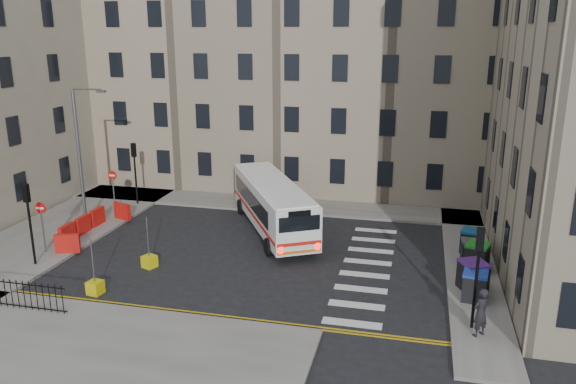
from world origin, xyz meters
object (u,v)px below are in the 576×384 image
at_px(streetlamp, 79,155).
at_px(wheelie_bin_c, 477,256).
at_px(bus, 273,203).
at_px(wheelie_bin_d, 470,251).
at_px(wheelie_bin_b, 473,276).
at_px(bollard_chevron, 95,287).
at_px(wheelie_bin_e, 471,241).
at_px(pedestrian, 481,312).
at_px(bollard_yellow, 150,261).
at_px(wheelie_bin_a, 475,285).

relative_size(streetlamp, wheelie_bin_c, 5.63).
relative_size(streetlamp, bus, 0.79).
bearing_deg(wheelie_bin_d, wheelie_bin_b, -92.73).
distance_m(streetlamp, bollard_chevron, 10.55).
bearing_deg(wheelie_bin_e, streetlamp, -161.49).
height_order(wheelie_bin_c, bollard_chevron, wheelie_bin_c).
bearing_deg(wheelie_bin_e, wheelie_bin_b, -76.34).
bearing_deg(bus, pedestrian, -72.37).
bearing_deg(pedestrian, wheelie_bin_d, -135.54).
bearing_deg(streetlamp, wheelie_bin_c, -4.05).
bearing_deg(wheelie_bin_b, pedestrian, -115.40).
xyz_separation_m(wheelie_bin_e, pedestrian, (-0.29, -8.77, 0.36)).
relative_size(wheelie_bin_c, bollard_chevron, 2.41).
relative_size(wheelie_bin_b, wheelie_bin_e, 1.18).
bearing_deg(bollard_yellow, wheelie_bin_e, 19.38).
relative_size(streetlamp, wheelie_bin_e, 6.23).
bearing_deg(bus, bollard_yellow, -153.73).
xyz_separation_m(bus, bollard_yellow, (-4.53, -6.65, -1.36)).
height_order(wheelie_bin_d, bollard_chevron, wheelie_bin_d).
height_order(streetlamp, wheelie_bin_b, streetlamp).
distance_m(bus, pedestrian, 14.64).
xyz_separation_m(wheelie_bin_a, bollard_chevron, (-16.28, -3.05, -0.49)).
distance_m(wheelie_bin_b, pedestrian, 4.05).
height_order(wheelie_bin_b, bollard_chevron, wheelie_bin_b).
distance_m(bollard_yellow, bollard_chevron, 3.39).
bearing_deg(wheelie_bin_b, wheelie_bin_c, 56.41).
height_order(pedestrian, bollard_yellow, pedestrian).
distance_m(wheelie_bin_a, pedestrian, 3.12).
xyz_separation_m(wheelie_bin_b, wheelie_bin_d, (0.12, 3.32, -0.11)).
height_order(streetlamp, pedestrian, streetlamp).
bearing_deg(bollard_yellow, wheelie_bin_b, 2.75).
height_order(streetlamp, bollard_yellow, streetlamp).
relative_size(wheelie_bin_d, wheelie_bin_e, 0.86).
height_order(streetlamp, bollard_chevron, streetlamp).
relative_size(bus, wheelie_bin_b, 6.73).
bearing_deg(streetlamp, pedestrian, -20.27).
relative_size(wheelie_bin_c, wheelie_bin_d, 1.29).
distance_m(wheelie_bin_e, bollard_chevron, 18.69).
relative_size(bus, bollard_yellow, 17.25).
bearing_deg(wheelie_bin_d, bollard_yellow, -165.99).
bearing_deg(wheelie_bin_b, bus, 126.43).
distance_m(pedestrian, bollard_yellow, 15.62).
xyz_separation_m(streetlamp, bollard_chevron, (5.57, -8.00, -4.04)).
bearing_deg(wheelie_bin_c, pedestrian, -74.80).
bearing_deg(streetlamp, bollard_yellow, -35.95).
bearing_deg(wheelie_bin_a, wheelie_bin_e, 96.19).
height_order(wheelie_bin_e, bollard_yellow, wheelie_bin_e).
xyz_separation_m(streetlamp, wheelie_bin_d, (21.96, -0.70, -3.62)).
height_order(wheelie_bin_e, pedestrian, pedestrian).
height_order(bus, wheelie_bin_a, bus).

